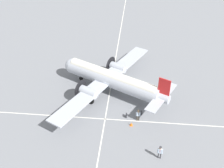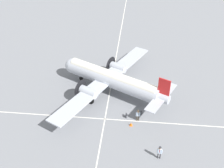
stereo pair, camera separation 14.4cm
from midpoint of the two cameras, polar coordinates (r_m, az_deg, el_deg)
name	(u,v)px [view 2 (the right image)]	position (r m, az deg, el deg)	size (l,w,h in m)	color
ground_plane	(112,92)	(44.17, 0.09, -1.68)	(300.00, 300.00, 0.00)	slate
apron_line_eastwest	(110,92)	(44.19, -0.36, -1.65)	(120.00, 0.16, 0.01)	silver
apron_line_northsouth	(107,119)	(39.32, -0.83, -7.15)	(0.16, 120.00, 0.01)	silver
airliner_main	(110,79)	(42.93, -0.34, 1.11)	(22.46, 17.88, 5.54)	#ADB2BC
crew_foreground	(160,151)	(34.11, 9.77, -13.34)	(0.36, 0.63, 1.89)	#2D2D33
passenger_boarding	(138,114)	(38.54, 5.43, -6.16)	(0.32, 0.61, 1.79)	#473D2D
suitcase_near_door	(141,113)	(40.15, 6.01, -5.87)	(0.48, 0.15, 0.51)	#232328
suitcase_upright_spare	(126,116)	(39.50, 2.99, -6.41)	(0.50, 0.16, 0.61)	#232328
traffic_cone	(131,124)	(38.31, 3.99, -8.13)	(0.40, 0.40, 0.53)	orange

